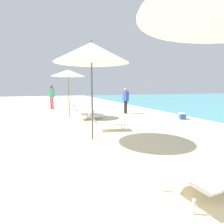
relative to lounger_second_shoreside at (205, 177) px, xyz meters
The scene contains 9 objects.
lounger_second_shoreside is the anchor object (origin of this frame).
umbrella_third 4.40m from the lounger_second_shoreside, 103.50° to the left, with size 2.27×2.27×3.03m.
lounger_third_shoreside 4.61m from the lounger_second_shoreside, 90.93° to the left, with size 1.52×0.84×0.69m.
umbrella_farthest 8.63m from the lounger_second_shoreside, 96.49° to the left, with size 1.82×1.82×2.63m.
lounger_farthest_shoreside 9.38m from the lounger_second_shoreside, 90.00° to the left, with size 1.49×0.85×0.64m.
lounger_farthest_inland 7.29m from the lounger_second_shoreside, 90.79° to the left, with size 1.52×0.72×0.54m.
person_walking_mid 12.88m from the lounger_second_shoreside, 97.32° to the left, with size 0.41×0.41×1.79m.
person_walking_far 9.02m from the lounger_second_shoreside, 73.39° to the left, with size 0.28×0.39×1.60m.
cooler_box 7.24m from the lounger_second_shoreside, 51.92° to the left, with size 0.46×0.53×0.32m.
Camera 1 is at (-1.94, 3.13, 1.65)m, focal length 30.25 mm.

